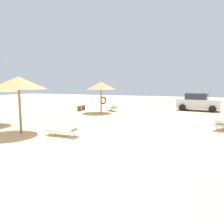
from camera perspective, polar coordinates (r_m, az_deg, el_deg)
ground_plane at (r=8.68m, az=-7.91°, el=-10.23°), size 80.00×80.00×0.00m
parasol_3 at (r=19.68m, az=-2.90°, el=6.82°), size 2.64×2.64×2.80m
parasol_4 at (r=12.24m, az=-23.28°, el=6.98°), size 2.85×2.85×2.99m
lounger_3 at (r=21.36m, az=-0.02°, el=1.19°), size 1.77×1.75×0.80m
lounger_4 at (r=11.25m, az=-12.29°, el=-4.60°), size 1.90×0.69×0.73m
bench_0 at (r=21.81m, az=-8.02°, el=1.30°), size 0.64×1.55×0.49m
parked_car at (r=23.07m, az=21.63°, el=2.37°), size 4.18×2.38×1.72m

